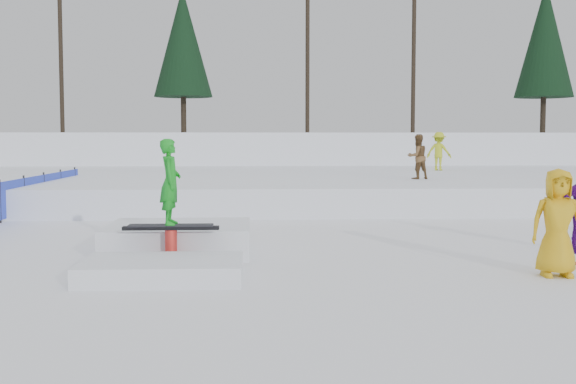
{
  "coord_description": "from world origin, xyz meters",
  "views": [
    {
      "loc": [
        -0.16,
        -11.69,
        2.12
      ],
      "look_at": [
        0.5,
        2.0,
        1.1
      ],
      "focal_mm": 45.0,
      "sensor_mm": 36.0,
      "label": 1
    }
  ],
  "objects_px": {
    "safety_fence": "(0,201)",
    "spectator_yellow": "(558,223)",
    "walker_olive": "(418,157)",
    "walker_ygreen": "(439,151)",
    "jib_rail_feature": "(175,242)"
  },
  "relations": [
    {
      "from": "walker_olive",
      "to": "walker_ygreen",
      "type": "bearing_deg",
      "value": -128.89
    },
    {
      "from": "spectator_yellow",
      "to": "safety_fence",
      "type": "bearing_deg",
      "value": 152.07
    },
    {
      "from": "walker_ygreen",
      "to": "jib_rail_feature",
      "type": "relative_size",
      "value": 0.36
    },
    {
      "from": "walker_olive",
      "to": "walker_ygreen",
      "type": "height_order",
      "value": "walker_ygreen"
    },
    {
      "from": "walker_ygreen",
      "to": "spectator_yellow",
      "type": "bearing_deg",
      "value": 110.82
    },
    {
      "from": "jib_rail_feature",
      "to": "walker_olive",
      "type": "bearing_deg",
      "value": 57.6
    },
    {
      "from": "safety_fence",
      "to": "walker_ygreen",
      "type": "bearing_deg",
      "value": 38.38
    },
    {
      "from": "safety_fence",
      "to": "walker_ygreen",
      "type": "height_order",
      "value": "walker_ygreen"
    },
    {
      "from": "safety_fence",
      "to": "walker_ygreen",
      "type": "distance_m",
      "value": 17.85
    },
    {
      "from": "walker_olive",
      "to": "safety_fence",
      "type": "bearing_deg",
      "value": 4.02
    },
    {
      "from": "walker_ygreen",
      "to": "jib_rail_feature",
      "type": "xyz_separation_m",
      "value": [
        -9.0,
        -16.77,
        -1.29
      ]
    },
    {
      "from": "walker_ygreen",
      "to": "spectator_yellow",
      "type": "height_order",
      "value": "walker_ygreen"
    },
    {
      "from": "safety_fence",
      "to": "spectator_yellow",
      "type": "xyz_separation_m",
      "value": [
        11.0,
        -7.52,
        0.28
      ]
    },
    {
      "from": "spectator_yellow",
      "to": "walker_olive",
      "type": "bearing_deg",
      "value": 93.4
    },
    {
      "from": "safety_fence",
      "to": "jib_rail_feature",
      "type": "relative_size",
      "value": 3.64
    }
  ]
}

